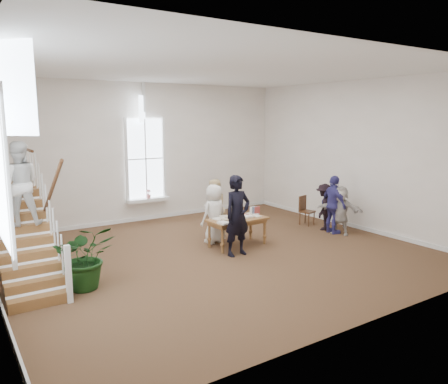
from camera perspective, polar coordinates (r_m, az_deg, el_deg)
ground at (r=11.08m, az=-0.76°, el=-8.10°), size 10.00×10.00×0.00m
room_shell at (r=14.76m, az=-9.94°, el=-2.11°), size 10.49×10.00×10.00m
staircase at (r=9.91m, az=-25.04°, el=-1.51°), size 1.10×4.10×2.92m
library_table at (r=11.61m, az=1.74°, el=-3.83°), size 1.63×0.89×0.81m
police_officer at (r=10.76m, az=1.78°, el=-3.10°), size 0.76×0.53×2.01m
elderly_woman at (r=11.87m, az=-1.28°, el=-2.85°), size 0.87×0.64×1.61m
person_yellow at (r=12.44m, az=-1.33°, el=-2.14°), size 1.00×0.91×1.67m
woman_cluster_a at (r=13.20m, az=14.11°, el=-1.62°), size 0.55×1.06×1.72m
woman_cluster_b at (r=13.60m, az=12.94°, el=-1.91°), size 1.05×0.93×1.42m
woman_cluster_c at (r=13.16m, az=14.98°, el=-2.33°), size 0.97×1.38×1.43m
floor_plant at (r=9.20m, az=-17.67°, el=-8.04°), size 1.36×1.24×1.32m
side_chair at (r=14.17m, az=10.56°, el=-2.17°), size 0.49×0.49×0.93m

